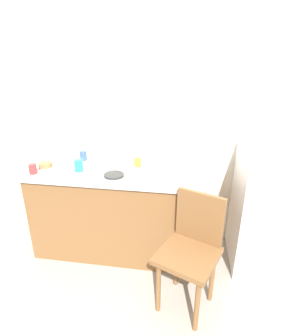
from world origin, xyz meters
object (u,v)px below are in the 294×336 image
(chair, at_px, (191,248))
(cup_teal, at_px, (79,166))
(hotplate, at_px, (114,175))
(terracotta_bowl, at_px, (45,165))
(cup_orange, at_px, (138,162))
(cup_blue, at_px, (83,156))
(refrigerator, at_px, (267,209))
(cup_red, at_px, (33,169))
(dish_tray, at_px, (182,174))

(chair, distance_m, cup_teal, 1.18)
(hotplate, distance_m, cup_teal, 0.34)
(terracotta_bowl, distance_m, cup_orange, 0.85)
(terracotta_bowl, relative_size, cup_blue, 1.27)
(cup_orange, bearing_deg, cup_teal, -159.05)
(refrigerator, height_order, cup_blue, refrigerator)
(refrigerator, xyz_separation_m, terracotta_bowl, (-1.99, -0.05, 0.31))
(refrigerator, relative_size, cup_orange, 13.69)
(chair, relative_size, cup_red, 10.42)
(chair, height_order, cup_blue, cup_blue)
(refrigerator, distance_m, cup_orange, 1.21)
(refrigerator, xyz_separation_m, hotplate, (-1.32, -0.16, 0.30))
(cup_blue, bearing_deg, chair, -34.21)
(cup_teal, bearing_deg, chair, -24.53)
(hotplate, height_order, cup_teal, cup_teal)
(terracotta_bowl, xyz_separation_m, hotplate, (0.68, -0.10, -0.01))
(chair, xyz_separation_m, cup_red, (-1.38, 0.34, 0.39))
(dish_tray, relative_size, cup_orange, 3.46)
(refrigerator, relative_size, cup_red, 12.95)
(refrigerator, distance_m, dish_tray, 0.82)
(cup_red, bearing_deg, cup_teal, 17.22)
(chair, xyz_separation_m, terracotta_bowl, (-1.35, 0.50, 0.37))
(chair, relative_size, dish_tray, 3.18)
(chair, bearing_deg, cup_blue, 168.90)
(cup_teal, bearing_deg, cup_blue, 103.02)
(dish_tray, xyz_separation_m, hotplate, (-0.57, -0.07, -0.02))
(chair, distance_m, cup_red, 1.47)
(terracotta_bowl, bearing_deg, cup_blue, 38.89)
(chair, xyz_separation_m, dish_tray, (-0.10, 0.46, 0.37))
(dish_tray, height_order, terracotta_bowl, dish_tray)
(refrigerator, height_order, cup_orange, refrigerator)
(cup_teal, bearing_deg, dish_tray, 0.32)
(dish_tray, height_order, cup_red, cup_red)
(dish_tray, distance_m, cup_teal, 0.91)
(hotplate, bearing_deg, cup_teal, 169.60)
(refrigerator, xyz_separation_m, cup_orange, (-1.16, 0.09, 0.33))
(chair, height_order, terracotta_bowl, chair)
(refrigerator, xyz_separation_m, cup_red, (-2.02, -0.21, 0.34))
(cup_red, relative_size, cup_teal, 0.82)
(cup_blue, bearing_deg, cup_teal, -76.98)
(refrigerator, height_order, chair, refrigerator)
(dish_tray, bearing_deg, cup_red, -174.65)
(refrigerator, relative_size, terracotta_bowl, 9.19)
(chair, bearing_deg, cup_orange, 151.59)
(terracotta_bowl, height_order, cup_teal, cup_teal)
(terracotta_bowl, bearing_deg, cup_teal, -7.05)
(terracotta_bowl, xyz_separation_m, cup_blue, (0.28, 0.22, 0.03))
(terracotta_bowl, height_order, hotplate, terracotta_bowl)
(chair, distance_m, cup_orange, 0.91)
(hotplate, xyz_separation_m, cup_red, (-0.70, -0.05, 0.03))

